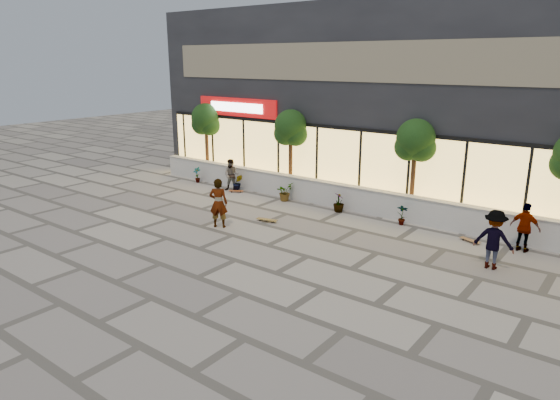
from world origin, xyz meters
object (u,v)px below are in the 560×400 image
Objects in this scene: tree_midwest at (291,130)px; skateboard_center at (267,220)px; skateboard_right_near at (470,240)px; tree_west at (206,121)px; skateboard_left at (236,191)px; tree_mideast at (415,143)px; skater_center at (218,203)px; skater_right_far at (494,240)px; skater_left at (232,175)px; skater_right_near at (525,228)px.

tree_midwest reaches higher than skateboard_center.
skateboard_right_near is at bearing -10.02° from tree_midwest.
tree_west is 5.69× the size of skateboard_left.
tree_mideast is 2.08× the size of skater_center.
skateboard_left is (3.40, -1.50, -2.92)m from tree_west.
tree_mideast is 5.71m from skater_right_far.
skater_left is 2.23× the size of skateboard_left.
tree_mideast is (6.00, 0.00, 0.00)m from tree_midwest.
skater_right_far is (9.23, 2.24, -0.03)m from skater_center.
skater_center is at bearing 34.00° from skater_right_near.
skater_left is at bearing -10.41° from skater_right_far.
skateboard_left is 10.97m from skateboard_right_near.
skater_center is at bearing -134.96° from skateboard_center.
skateboard_center is at bearing 3.33° from skater_right_far.
skateboard_right_near is (2.87, -1.57, -2.91)m from tree_mideast.
skater_center reaches higher than skateboard_center.
skater_right_far is 2.36× the size of skateboard_right_near.
tree_mideast is 5.06× the size of skateboard_right_near.
skater_right_near is at bearing -25.17° from skater_left.
tree_midwest is at bearing 0.00° from tree_west.
skater_right_near is (10.50, -1.40, -2.16)m from tree_midwest.
skateboard_left is at bearing 10.65° from skater_right_near.
tree_mideast is 2.15× the size of skater_right_far.
tree_west is 16.07m from skater_right_far.
tree_midwest is 2.55× the size of skater_left.
skater_center is 1.22× the size of skater_left.
skateboard_left is at bearing -160.57° from skateboard_right_near.
skateboard_right_near is at bearing -30.15° from skateboard_left.
tree_mideast is 8.86m from skater_left.
skater_left reaches higher than skateboard_center.
tree_mideast is 6.50m from skateboard_center.
tree_midwest is 3.60m from skater_left.
skateboard_center is (1.86, -4.08, -2.90)m from tree_midwest.
tree_midwest reaches higher than skateboard_right_near.
skateboard_left is (-12.60, -0.10, -0.76)m from skater_right_near.
skater_center is (6.33, -5.67, -2.05)m from tree_west.
skater_right_far is (4.06, -3.43, -2.07)m from tree_mideast.
skater_right_far reaches higher than skateboard_center.
skater_right_far is at bearing 163.35° from skater_center.
skater_center is 9.07m from skateboard_right_near.
skater_left is (-2.46, -1.40, -2.22)m from tree_midwest.
skateboard_right_near is at bearing 7.75° from skateboard_center.
skater_right_near is (4.50, -1.40, -2.16)m from tree_mideast.
skateboard_right_near is at bearing 176.73° from skater_center.
skateboard_left is at bearing -144.50° from tree_midwest.
tree_west reaches higher than skateboard_center.
tree_mideast reaches higher than skateboard_center.
tree_west reaches higher than skater_left.
skater_left is at bearing -150.37° from tree_midwest.
skateboard_left is (-8.10, -1.50, -2.92)m from tree_mideast.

